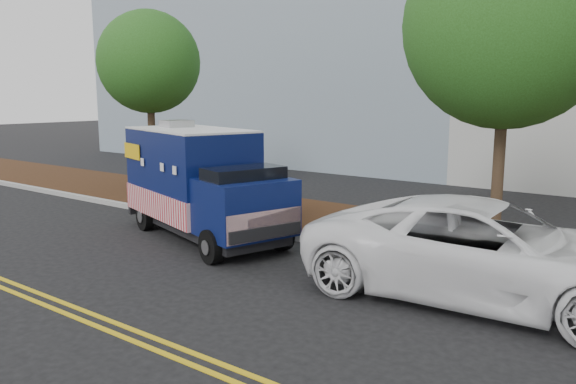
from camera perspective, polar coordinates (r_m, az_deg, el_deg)
The scene contains 10 objects.
ground at distance 14.35m, azimuth -9.90°, elevation -4.59°, with size 120.00×120.00×0.00m, color black.
curb at distance 15.29m, azimuth -6.09°, elevation -3.32°, with size 120.00×0.18×0.15m, color #9E9E99.
mulch_strip at distance 16.85m, azimuth -1.23°, elevation -2.04°, with size 120.00×4.00×0.15m, color black.
centerline_near at distance 11.88m, azimuth -25.86°, elevation -8.46°, with size 120.00×0.10×0.01m, color gold.
centerline_far at distance 11.78m, azimuth -26.94°, elevation -8.70°, with size 120.00×0.10×0.01m, color gold.
tree_a at distance 20.47m, azimuth -13.95°, elevation 12.66°, with size 3.52×3.52×6.43m.
tree_c at distance 13.64m, azimuth 21.40°, elevation 15.46°, with size 4.54×4.54×7.31m.
sign_post at distance 16.35m, azimuth -9.29°, elevation 1.48°, with size 0.06×0.06×2.40m, color #473828.
food_truck at distance 14.21m, azimuth -8.91°, elevation 0.67°, with size 5.80×3.53×2.88m.
white_car at distance 10.34m, azimuth 19.42°, elevation -5.69°, with size 2.88×6.25×1.74m, color white.
Camera 1 is at (10.17, -9.48, 3.53)m, focal length 35.00 mm.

